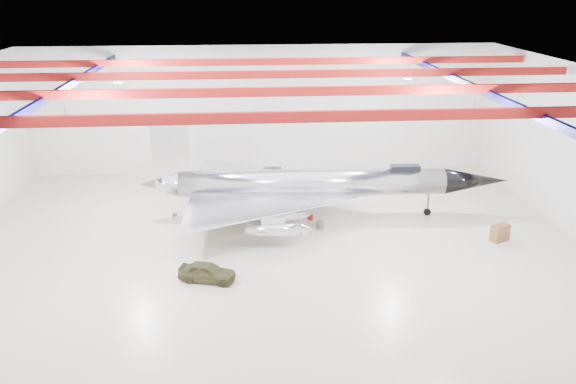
{
  "coord_description": "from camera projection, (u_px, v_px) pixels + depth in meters",
  "views": [
    {
      "loc": [
        -1.55,
        -32.95,
        15.95
      ],
      "look_at": [
        1.24,
        2.0,
        2.75
      ],
      "focal_mm": 35.0,
      "sensor_mm": 36.0,
      "label": 1
    }
  ],
  "objects": [
    {
      "name": "desk",
      "position": [
        500.0,
        233.0,
        36.57
      ],
      "size": [
        1.37,
        1.06,
        1.12
      ],
      "primitive_type": "cube",
      "rotation": [
        0.0,
        0.0,
        0.42
      ],
      "color": "brown",
      "rests_on": "floor"
    },
    {
      "name": "crate_ply",
      "position": [
        203.0,
        226.0,
        38.44
      ],
      "size": [
        0.58,
        0.48,
        0.4
      ],
      "primitive_type": "cube",
      "rotation": [
        0.0,
        0.0,
        -0.04
      ],
      "color": "olive",
      "rests_on": "floor"
    },
    {
      "name": "oil_barrel",
      "position": [
        236.0,
        218.0,
        39.76
      ],
      "size": [
        0.59,
        0.5,
        0.37
      ],
      "primitive_type": "cube",
      "rotation": [
        0.0,
        0.0,
        -0.16
      ],
      "color": "olive",
      "rests_on": "floor"
    },
    {
      "name": "crate_small",
      "position": [
        175.0,
        215.0,
        40.6
      ],
      "size": [
        0.37,
        0.31,
        0.23
      ],
      "primitive_type": "cube",
      "rotation": [
        0.0,
        0.0,
        0.15
      ],
      "color": "#59595B",
      "rests_on": "floor"
    },
    {
      "name": "jet_aircraft",
      "position": [
        311.0,
        186.0,
        39.72
      ],
      "size": [
        26.21,
        15.63,
        7.14
      ],
      "rotation": [
        0.0,
        0.0,
        -0.05
      ],
      "color": "silver",
      "rests_on": "floor"
    },
    {
      "name": "jeep",
      "position": [
        207.0,
        272.0,
        31.7
      ],
      "size": [
        3.48,
        2.14,
        1.11
      ],
      "primitive_type": "imported",
      "rotation": [
        0.0,
        0.0,
        1.29
      ],
      "color": "#3E3D1F",
      "rests_on": "floor"
    },
    {
      "name": "tool_chest",
      "position": [
        310.0,
        217.0,
        39.99
      ],
      "size": [
        0.51,
        0.51,
        0.35
      ],
      "primitive_type": "cylinder",
      "rotation": [
        0.0,
        0.0,
        -0.39
      ],
      "color": "maroon",
      "rests_on": "floor"
    },
    {
      "name": "ceiling",
      "position": [
        270.0,
        72.0,
        32.6
      ],
      "size": [
        40.0,
        40.0,
        0.0
      ],
      "primitive_type": "plane",
      "rotation": [
        3.14,
        0.0,
        0.0
      ],
      "color": "#0A0F38",
      "rests_on": "wall_back"
    },
    {
      "name": "ceiling_structure",
      "position": [
        270.0,
        84.0,
        32.84
      ],
      "size": [
        39.5,
        29.5,
        1.08
      ],
      "color": "maroon",
      "rests_on": "ceiling"
    },
    {
      "name": "spares_box",
      "position": [
        300.0,
        188.0,
        45.63
      ],
      "size": [
        0.51,
        0.51,
        0.38
      ],
      "primitive_type": "cylinder",
      "rotation": [
        0.0,
        0.0,
        0.23
      ],
      "color": "#59595B",
      "rests_on": "floor"
    },
    {
      "name": "engine_drum",
      "position": [
        320.0,
        225.0,
        38.57
      ],
      "size": [
        0.67,
        0.67,
        0.48
      ],
      "primitive_type": "cylinder",
      "rotation": [
        0.0,
        0.0,
        -0.3
      ],
      "color": "#59595B",
      "rests_on": "floor"
    },
    {
      "name": "floor",
      "position": [
        272.0,
        243.0,
        36.47
      ],
      "size": [
        40.0,
        40.0,
        0.0
      ],
      "primitive_type": "plane",
      "color": "beige",
      "rests_on": "ground"
    },
    {
      "name": "toolbox_red",
      "position": [
        241.0,
        190.0,
        45.27
      ],
      "size": [
        0.57,
        0.49,
        0.34
      ],
      "primitive_type": "cube",
      "rotation": [
        0.0,
        0.0,
        -0.24
      ],
      "color": "maroon",
      "rests_on": "floor"
    },
    {
      "name": "wall_back",
      "position": [
        262.0,
        110.0,
        48.53
      ],
      "size": [
        40.0,
        0.0,
        40.0
      ],
      "primitive_type": "plane",
      "rotation": [
        1.57,
        0.0,
        0.0
      ],
      "color": "silver",
      "rests_on": "floor"
    }
  ]
}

